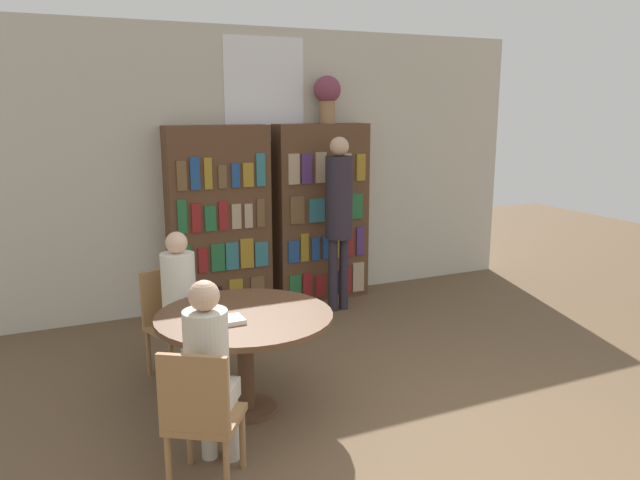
{
  "coord_description": "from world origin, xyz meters",
  "views": [
    {
      "loc": [
        -2.36,
        -2.66,
        2.19
      ],
      "look_at": [
        -0.14,
        2.1,
        1.05
      ],
      "focal_mm": 35.0,
      "sensor_mm": 36.0,
      "label": 1
    }
  ],
  "objects_px": {
    "chair_near_camera": "(201,413)",
    "librarian_standing": "(339,206)",
    "flower_vase": "(327,94)",
    "chair_left_side": "(171,317)",
    "seated_reader_left": "(182,298)",
    "bookshelf_right": "(321,213)",
    "seated_reader_right": "(209,366)",
    "reading_table": "(245,329)",
    "bookshelf_left": "(219,221)"
  },
  "relations": [
    {
      "from": "seated_reader_left",
      "to": "chair_near_camera",
      "type": "bearing_deg",
      "value": 60.03
    },
    {
      "from": "flower_vase",
      "to": "seated_reader_left",
      "type": "relative_size",
      "value": 0.42
    },
    {
      "from": "chair_left_side",
      "to": "librarian_standing",
      "type": "height_order",
      "value": "librarian_standing"
    },
    {
      "from": "chair_near_camera",
      "to": "librarian_standing",
      "type": "height_order",
      "value": "librarian_standing"
    },
    {
      "from": "seated_reader_left",
      "to": "bookshelf_left",
      "type": "bearing_deg",
      "value": -136.76
    },
    {
      "from": "flower_vase",
      "to": "chair_near_camera",
      "type": "bearing_deg",
      "value": -126.3
    },
    {
      "from": "flower_vase",
      "to": "librarian_standing",
      "type": "xyz_separation_m",
      "value": [
        -0.1,
        -0.51,
        -1.16
      ]
    },
    {
      "from": "librarian_standing",
      "to": "bookshelf_right",
      "type": "bearing_deg",
      "value": 86.82
    },
    {
      "from": "chair_left_side",
      "to": "seated_reader_left",
      "type": "distance_m",
      "value": 0.27
    },
    {
      "from": "flower_vase",
      "to": "reading_table",
      "type": "xyz_separation_m",
      "value": [
        -1.74,
        -2.29,
        -1.68
      ]
    },
    {
      "from": "seated_reader_right",
      "to": "seated_reader_left",
      "type": "bearing_deg",
      "value": 117.02
    },
    {
      "from": "bookshelf_left",
      "to": "reading_table",
      "type": "distance_m",
      "value": 2.36
    },
    {
      "from": "chair_left_side",
      "to": "seated_reader_left",
      "type": "bearing_deg",
      "value": 90.0
    },
    {
      "from": "bookshelf_left",
      "to": "librarian_standing",
      "type": "distance_m",
      "value": 1.28
    },
    {
      "from": "bookshelf_left",
      "to": "librarian_standing",
      "type": "height_order",
      "value": "bookshelf_left"
    },
    {
      "from": "seated_reader_left",
      "to": "librarian_standing",
      "type": "distance_m",
      "value": 2.23
    },
    {
      "from": "chair_left_side",
      "to": "librarian_standing",
      "type": "bearing_deg",
      "value": -176.83
    },
    {
      "from": "chair_near_camera",
      "to": "seated_reader_left",
      "type": "distance_m",
      "value": 1.58
    },
    {
      "from": "reading_table",
      "to": "seated_reader_left",
      "type": "distance_m",
      "value": 0.79
    },
    {
      "from": "seated_reader_left",
      "to": "librarian_standing",
      "type": "xyz_separation_m",
      "value": [
        1.92,
        1.04,
        0.46
      ]
    },
    {
      "from": "bookshelf_left",
      "to": "librarian_standing",
      "type": "relative_size",
      "value": 1.06
    },
    {
      "from": "bookshelf_right",
      "to": "flower_vase",
      "type": "relative_size",
      "value": 3.85
    },
    {
      "from": "reading_table",
      "to": "chair_left_side",
      "type": "height_order",
      "value": "chair_left_side"
    },
    {
      "from": "chair_near_camera",
      "to": "seated_reader_left",
      "type": "relative_size",
      "value": 0.72
    },
    {
      "from": "seated_reader_right",
      "to": "librarian_standing",
      "type": "height_order",
      "value": "librarian_standing"
    },
    {
      "from": "bookshelf_right",
      "to": "seated_reader_left",
      "type": "height_order",
      "value": "bookshelf_right"
    },
    {
      "from": "librarian_standing",
      "to": "chair_near_camera",
      "type": "bearing_deg",
      "value": -129.97
    },
    {
      "from": "chair_left_side",
      "to": "seated_reader_right",
      "type": "xyz_separation_m",
      "value": [
        -0.09,
        -1.56,
        0.21
      ]
    },
    {
      "from": "seated_reader_right",
      "to": "chair_near_camera",
      "type": "bearing_deg",
      "value": -90.0
    },
    {
      "from": "chair_near_camera",
      "to": "librarian_standing",
      "type": "xyz_separation_m",
      "value": [
        2.17,
        2.59,
        0.66
      ]
    },
    {
      "from": "bookshelf_left",
      "to": "seated_reader_right",
      "type": "bearing_deg",
      "value": -107.2
    },
    {
      "from": "reading_table",
      "to": "chair_near_camera",
      "type": "bearing_deg",
      "value": -123.32
    },
    {
      "from": "flower_vase",
      "to": "chair_near_camera",
      "type": "relative_size",
      "value": 0.59
    },
    {
      "from": "flower_vase",
      "to": "seated_reader_right",
      "type": "bearing_deg",
      "value": -126.45
    },
    {
      "from": "bookshelf_right",
      "to": "chair_near_camera",
      "type": "relative_size",
      "value": 2.27
    },
    {
      "from": "bookshelf_right",
      "to": "chair_near_camera",
      "type": "xyz_separation_m",
      "value": [
        -2.2,
        -3.09,
        -0.51
      ]
    },
    {
      "from": "bookshelf_left",
      "to": "librarian_standing",
      "type": "bearing_deg",
      "value": -23.34
    },
    {
      "from": "reading_table",
      "to": "seated_reader_right",
      "type": "height_order",
      "value": "seated_reader_right"
    },
    {
      "from": "seated_reader_right",
      "to": "bookshelf_left",
      "type": "bearing_deg",
      "value": 106.13
    },
    {
      "from": "flower_vase",
      "to": "reading_table",
      "type": "bearing_deg",
      "value": -127.3
    },
    {
      "from": "flower_vase",
      "to": "seated_reader_right",
      "type": "height_order",
      "value": "flower_vase"
    },
    {
      "from": "flower_vase",
      "to": "chair_left_side",
      "type": "height_order",
      "value": "flower_vase"
    },
    {
      "from": "bookshelf_right",
      "to": "seated_reader_right",
      "type": "relative_size",
      "value": 1.62
    },
    {
      "from": "bookshelf_left",
      "to": "seated_reader_right",
      "type": "relative_size",
      "value": 1.62
    },
    {
      "from": "bookshelf_right",
      "to": "seated_reader_right",
      "type": "height_order",
      "value": "bookshelf_right"
    },
    {
      "from": "bookshelf_left",
      "to": "flower_vase",
      "type": "distance_m",
      "value": 1.82
    },
    {
      "from": "reading_table",
      "to": "librarian_standing",
      "type": "xyz_separation_m",
      "value": [
        1.64,
        1.78,
        0.52
      ]
    },
    {
      "from": "chair_left_side",
      "to": "chair_near_camera",
      "type": "bearing_deg",
      "value": 63.0
    },
    {
      "from": "bookshelf_left",
      "to": "chair_left_side",
      "type": "xyz_separation_m",
      "value": [
        -0.82,
        -1.38,
        -0.51
      ]
    },
    {
      "from": "reading_table",
      "to": "flower_vase",
      "type": "bearing_deg",
      "value": 52.7
    }
  ]
}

